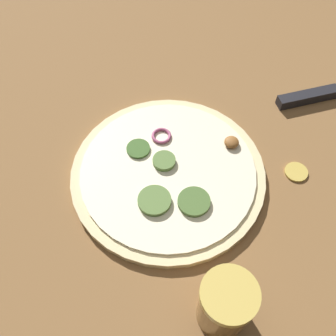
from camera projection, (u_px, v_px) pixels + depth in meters
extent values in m
plane|color=brown|center=(168.00, 176.00, 0.60)|extent=(3.00, 3.00, 0.00)
cylinder|color=beige|center=(168.00, 174.00, 0.60)|extent=(0.29, 0.29, 0.01)
cylinder|color=#EFE5C1|center=(168.00, 171.00, 0.59)|extent=(0.26, 0.26, 0.00)
cylinder|color=#567538|center=(164.00, 161.00, 0.59)|extent=(0.04, 0.04, 0.01)
torus|color=#A34C70|center=(161.00, 136.00, 0.62)|extent=(0.03, 0.03, 0.01)
ellipsoid|color=brown|center=(232.00, 142.00, 0.61)|extent=(0.02, 0.02, 0.01)
cylinder|color=#567538|center=(154.00, 201.00, 0.56)|extent=(0.05, 0.05, 0.01)
cylinder|color=#47662D|center=(194.00, 202.00, 0.56)|extent=(0.05, 0.05, 0.01)
cylinder|color=#385B23|center=(138.00, 149.00, 0.61)|extent=(0.04, 0.04, 0.00)
cube|color=black|center=(308.00, 97.00, 0.68)|extent=(0.11, 0.03, 0.02)
cylinder|color=olive|center=(225.00, 306.00, 0.46)|extent=(0.06, 0.06, 0.08)
cylinder|color=gold|center=(230.00, 295.00, 0.42)|extent=(0.07, 0.07, 0.01)
cylinder|color=gold|center=(296.00, 171.00, 0.60)|extent=(0.04, 0.04, 0.01)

